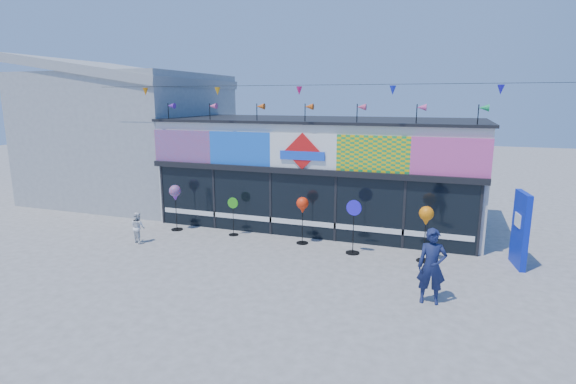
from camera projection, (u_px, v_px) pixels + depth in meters
The scene contains 11 objects.
ground at pixel (266, 271), 12.93m from camera, with size 80.00×80.00×0.00m, color slate.
kite_shop at pixel (322, 170), 17.99m from camera, with size 16.00×5.70×5.31m.
neighbour_building at pixel (131, 133), 22.01m from camera, with size 8.18×7.20×6.87m.
blue_sign at pixel (520, 229), 13.12m from camera, with size 0.34×1.13×2.23m.
spinner_0 at pixel (175, 194), 16.71m from camera, with size 0.44×0.44×1.73m.
spinner_1 at pixel (233, 215), 16.19m from camera, with size 0.39×0.36×1.40m.
spinner_2 at pixel (302, 207), 15.14m from camera, with size 0.41×0.41×1.62m.
spinner_3 at pixel (353, 226), 14.23m from camera, with size 0.49×0.45×1.75m.
spinner_4 at pixel (426, 218), 13.44m from camera, with size 0.44×0.44×1.72m.
adult_man at pixel (432, 266), 10.76m from camera, with size 0.68×0.44×1.86m, color #161D44.
child at pixel (138, 227), 15.41m from camera, with size 0.53×0.30×1.08m, color white.
Camera 1 is at (4.69, -11.27, 4.88)m, focal length 28.00 mm.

